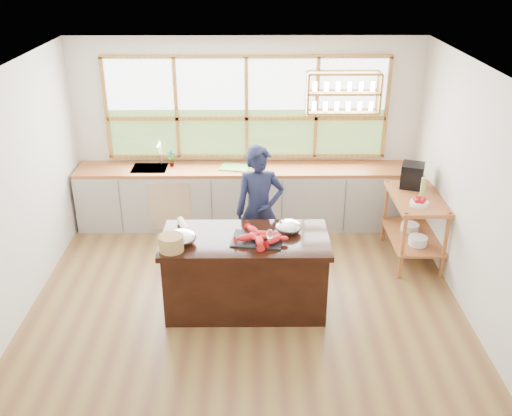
{
  "coord_description": "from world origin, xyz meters",
  "views": [
    {
      "loc": [
        0.08,
        -5.74,
        3.85
      ],
      "look_at": [
        0.12,
        0.15,
        1.1
      ],
      "focal_mm": 40.0,
      "sensor_mm": 36.0,
      "label": 1
    }
  ],
  "objects_px": {
    "island": "(246,272)",
    "espresso_machine": "(412,175)",
    "wicker_basket": "(171,243)",
    "cook": "(259,211)"
  },
  "relations": [
    {
      "from": "island",
      "to": "cook",
      "type": "xyz_separation_m",
      "value": [
        0.17,
        0.83,
        0.38
      ]
    },
    {
      "from": "wicker_basket",
      "to": "island",
      "type": "bearing_deg",
      "value": 19.48
    },
    {
      "from": "island",
      "to": "wicker_basket",
      "type": "bearing_deg",
      "value": -160.52
    },
    {
      "from": "espresso_machine",
      "to": "wicker_basket",
      "type": "height_order",
      "value": "espresso_machine"
    },
    {
      "from": "island",
      "to": "cook",
      "type": "relative_size",
      "value": 1.11
    },
    {
      "from": "cook",
      "to": "espresso_machine",
      "type": "xyz_separation_m",
      "value": [
        2.02,
        0.6,
        0.23
      ]
    },
    {
      "from": "espresso_machine",
      "to": "island",
      "type": "bearing_deg",
      "value": -127.44
    },
    {
      "from": "island",
      "to": "espresso_machine",
      "type": "height_order",
      "value": "espresso_machine"
    },
    {
      "from": "cook",
      "to": "espresso_machine",
      "type": "distance_m",
      "value": 2.12
    },
    {
      "from": "espresso_machine",
      "to": "wicker_basket",
      "type": "relative_size",
      "value": 1.21
    }
  ]
}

